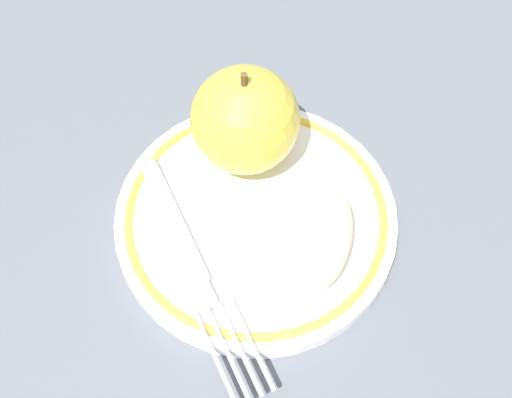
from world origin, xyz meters
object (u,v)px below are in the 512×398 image
at_px(apple_slice_front, 327,240).
at_px(fork, 193,263).
at_px(apple_red_whole, 245,120).
at_px(plate, 256,219).

height_order(apple_slice_front, fork, apple_slice_front).
distance_m(apple_red_whole, apple_slice_front, 0.10).
relative_size(apple_red_whole, fork, 0.48).
xyz_separation_m(plate, apple_red_whole, (-0.04, 0.03, 0.05)).
bearing_deg(plate, fork, -96.82).
bearing_deg(apple_red_whole, fork, -70.18).
height_order(plate, fork, fork).
bearing_deg(apple_slice_front, fork, -67.84).
height_order(plate, apple_red_whole, apple_red_whole).
distance_m(plate, apple_slice_front, 0.06).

